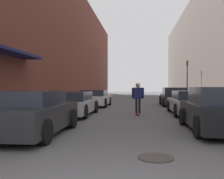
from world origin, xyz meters
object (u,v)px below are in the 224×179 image
at_px(parked_car_left_2, 94,98).
at_px(parked_car_right_2, 174,97).
at_px(parked_car_left_1, 74,104).
at_px(parked_car_right_1, 191,103).
at_px(manhole_cover, 156,158).
at_px(skateboarder, 138,95).
at_px(parked_car_left_0, 31,113).
at_px(parked_car_right_0, 221,110).
at_px(traffic_light, 187,76).

bearing_deg(parked_car_left_2, parked_car_right_2, 12.51).
relative_size(parked_car_left_1, parked_car_right_1, 0.99).
distance_m(parked_car_left_2, manhole_cover, 13.19).
bearing_deg(parked_car_left_1, skateboarder, 10.92).
distance_m(parked_car_left_2, skateboarder, 6.01).
height_order(parked_car_left_1, manhole_cover, parked_car_left_1).
relative_size(parked_car_left_1, parked_car_left_2, 1.10).
distance_m(parked_car_left_0, parked_car_right_1, 8.32).
bearing_deg(parked_car_right_0, parked_car_right_2, 89.85).
height_order(parked_car_left_1, skateboarder, skateboarder).
bearing_deg(manhole_cover, skateboarder, 92.84).
height_order(parked_car_right_0, skateboarder, skateboarder).
xyz_separation_m(parked_car_left_1, parked_car_right_2, (5.74, 6.99, 0.08)).
bearing_deg(manhole_cover, parked_car_left_0, 149.69).
relative_size(parked_car_right_1, parked_car_right_2, 1.07).
distance_m(parked_car_left_1, skateboarder, 3.21).
height_order(parked_car_left_2, skateboarder, skateboarder).
distance_m(parked_car_left_2, parked_car_right_0, 11.15).
height_order(manhole_cover, traffic_light, traffic_light).
height_order(parked_car_right_2, manhole_cover, parked_car_right_2).
bearing_deg(skateboarder, parked_car_left_1, -169.08).
bearing_deg(parked_car_left_2, parked_car_right_0, -59.17).
distance_m(parked_car_right_0, traffic_light, 15.32).
distance_m(parked_car_left_1, manhole_cover, 7.84).
xyz_separation_m(parked_car_left_2, parked_car_right_1, (5.79, -4.66, 0.01)).
bearing_deg(parked_car_left_2, parked_car_left_1, -89.99).
height_order(parked_car_right_0, manhole_cover, parked_car_right_0).
height_order(parked_car_right_2, traffic_light, traffic_light).
xyz_separation_m(parked_car_right_0, manhole_cover, (-2.21, -3.12, -0.65)).
relative_size(parked_car_left_1, parked_car_right_2, 1.05).
height_order(parked_car_left_0, parked_car_left_2, parked_car_left_0).
distance_m(parked_car_left_1, traffic_light, 13.66).
xyz_separation_m(parked_car_right_2, manhole_cover, (-2.24, -13.98, -0.64)).
height_order(parked_car_left_1, parked_car_left_2, parked_car_left_2).
xyz_separation_m(parked_car_left_1, traffic_light, (7.53, 11.26, 1.80)).
relative_size(parked_car_left_0, traffic_light, 1.09).
distance_m(parked_car_right_0, manhole_cover, 3.88).
xyz_separation_m(parked_car_right_0, traffic_light, (1.82, 15.12, 1.71)).
bearing_deg(traffic_light, parked_car_right_2, -112.74).
distance_m(parked_car_right_1, parked_car_right_2, 5.94).
distance_m(skateboarder, manhole_cover, 7.66).
distance_m(parked_car_right_1, traffic_light, 10.50).
distance_m(parked_car_right_2, skateboarder, 6.91).
xyz_separation_m(parked_car_left_1, parked_car_right_0, (5.71, -3.86, 0.09)).
xyz_separation_m(parked_car_left_2, skateboarder, (3.13, -5.11, 0.40)).
height_order(parked_car_right_1, parked_car_right_2, parked_car_right_2).
height_order(parked_car_left_0, traffic_light, traffic_light).
bearing_deg(manhole_cover, parked_car_right_0, 54.73).
bearing_deg(parked_car_right_0, parked_car_left_1, 145.95).
bearing_deg(parked_car_right_2, manhole_cover, -99.10).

